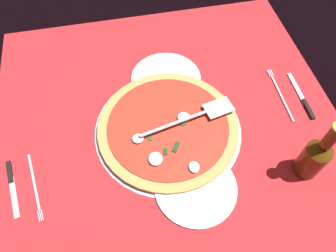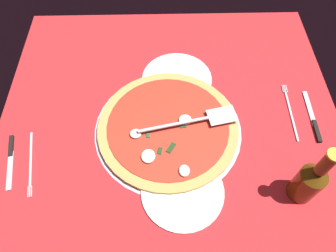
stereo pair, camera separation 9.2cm
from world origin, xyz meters
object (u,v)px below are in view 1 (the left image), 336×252
pizza_server (193,117)px  dinner_plate_left (196,188)px  beer_bottle (315,156)px  place_setting_near (292,97)px  pizza (168,127)px  dinner_plate_right (166,79)px  place_setting_far (23,185)px

pizza_server → dinner_plate_left: bearing=-113.5°
beer_bottle → place_setting_near: bearing=-16.4°
dinner_plate_left → pizza: bearing=9.9°
pizza_server → place_setting_near: bearing=-7.0°
dinner_plate_left → dinner_plate_right: bearing=-0.0°
dinner_plate_right → beer_bottle: 51.58cm
dinner_plate_right → pizza_server: (-19.14, -4.16, 3.18)cm
pizza_server → place_setting_far: size_ratio=1.43×
dinner_plate_left → beer_bottle: size_ratio=1.01×
place_setting_far → dinner_plate_right: bearing=111.9°
dinner_plate_right → place_setting_near: (-16.17, -38.15, -0.15)cm
dinner_plate_left → place_setting_near: 44.79cm
dinner_plate_right → place_setting_far: (-29.30, 45.48, -0.15)cm
beer_bottle → dinner_plate_left: bearing=88.4°
pizza → pizza_server: pizza_server is taller
place_setting_near → place_setting_far: bearing=100.5°
place_setting_near → place_setting_far: size_ratio=1.07×
place_setting_near → dinner_plate_left: bearing=123.2°
dinner_plate_right → pizza_server: size_ratio=0.78×
dinner_plate_right → beer_bottle: size_ratio=1.06×
dinner_plate_left → dinner_plate_right: size_ratio=0.95×
pizza → beer_bottle: (-20.68, -34.46, 6.61)cm
dinner_plate_left → pizza_server: bearing=-11.5°
pizza → beer_bottle: beer_bottle is taller
dinner_plate_right → beer_bottle: (-40.51, -30.99, 7.67)cm
dinner_plate_left → dinner_plate_right: 39.62cm
dinner_plate_right → dinner_plate_left: bearing=180.0°
pizza → pizza_server: bearing=-84.9°
dinner_plate_right → pizza_server: 19.85cm
dinner_plate_left → place_setting_far: place_setting_far is taller
pizza → place_setting_near: (3.67, -41.62, -1.21)cm
place_setting_near → beer_bottle: size_ratio=1.01×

